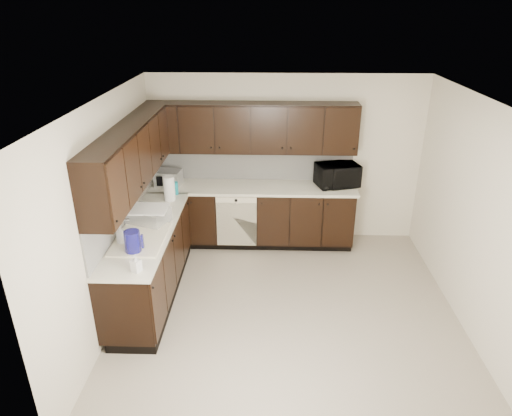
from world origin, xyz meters
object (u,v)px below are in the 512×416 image
Objects in this scene: sink at (141,245)px; storage_bin at (148,216)px; microwave at (337,175)px; blue_pitcher at (133,242)px; toaster_oven at (168,178)px.

sink reaches higher than storage_bin.
sink is 3.01m from microwave.
microwave reaches higher than blue_pitcher.
sink reaches higher than toaster_oven.
blue_pitcher is at bearing -88.67° from sink.
microwave reaches higher than toaster_oven.
storage_bin is at bearing -81.42° from toaster_oven.
microwave is 1.64× the size of toaster_oven.
toaster_oven is at bearing 165.22° from microwave.
storage_bin is 0.74m from blue_pitcher.
blue_pitcher is (0.03, -1.98, 0.01)m from toaster_oven.
microwave is (2.43, 1.77, 0.22)m from sink.
storage_bin is (-2.45, -1.31, -0.07)m from microwave.
blue_pitcher is at bearing -80.94° from toaster_oven.
sink is 0.48m from storage_bin.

